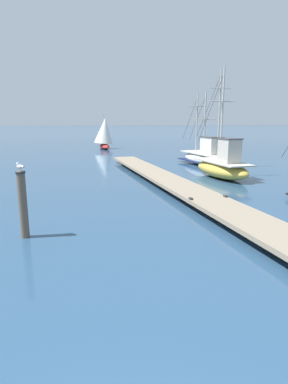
% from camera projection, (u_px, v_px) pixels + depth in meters
% --- Properties ---
extents(floating_dock, '(3.86, 23.15, 0.53)m').
position_uv_depth(floating_dock, '(170.00, 181.00, 17.95)').
color(floating_dock, gray).
rests_on(floating_dock, ground).
extents(fishing_boat_0, '(2.61, 5.96, 6.81)m').
position_uv_depth(fishing_boat_0, '(223.00, 166.00, 20.76)').
color(fishing_boat_0, gold).
rests_on(fishing_boat_0, ground).
extents(fishing_boat_2, '(3.12, 7.16, 7.33)m').
position_uv_depth(fishing_boat_2, '(206.00, 156.00, 26.62)').
color(fishing_boat_2, silver).
rests_on(fishing_boat_2, ground).
extents(mooring_piling, '(0.30, 0.30, 2.13)m').
position_uv_depth(mooring_piling, '(23.00, 204.00, 10.18)').
color(mooring_piling, brown).
rests_on(mooring_piling, ground).
extents(perched_seagull, '(0.29, 0.32, 0.26)m').
position_uv_depth(perched_seagull, '(20.00, 167.00, 9.92)').
color(perched_seagull, gold).
rests_on(perched_seagull, mooring_piling).
extents(distant_sailboat, '(2.76, 4.70, 4.30)m').
position_uv_depth(distant_sailboat, '(104.00, 133.00, 41.11)').
color(distant_sailboat, '#AD2823').
rests_on(distant_sailboat, ground).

